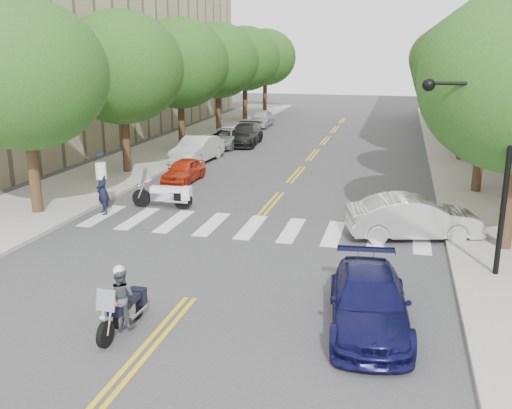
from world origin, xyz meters
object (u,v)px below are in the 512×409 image
(sedan_blue, at_px, (369,302))
(motorcycle_police, at_px, (122,301))
(officer_standing, at_px, (102,190))
(convertible, at_px, (414,217))
(motorcycle_parked, at_px, (167,195))

(sedan_blue, bearing_deg, motorcycle_police, -170.69)
(motorcycle_police, xyz_separation_m, officer_standing, (-5.34, 8.84, 0.27))
(motorcycle_police, xyz_separation_m, convertible, (6.81, 8.78, 0.01))
(motorcycle_parked, bearing_deg, convertible, -102.75)
(convertible, bearing_deg, officer_standing, 74.84)
(officer_standing, bearing_deg, sedan_blue, 9.96)
(sedan_blue, bearing_deg, motorcycle_parked, 129.21)
(motorcycle_police, distance_m, officer_standing, 10.33)
(convertible, xyz_separation_m, sedan_blue, (-1.13, -7.20, -0.10))
(motorcycle_parked, distance_m, sedan_blue, 12.42)
(motorcycle_police, bearing_deg, motorcycle_parked, -71.25)
(motorcycle_parked, height_order, officer_standing, officer_standing)
(motorcycle_parked, xyz_separation_m, sedan_blue, (8.85, -8.72, 0.08))
(motorcycle_parked, bearing_deg, officer_standing, 119.82)
(motorcycle_parked, height_order, convertible, motorcycle_parked)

